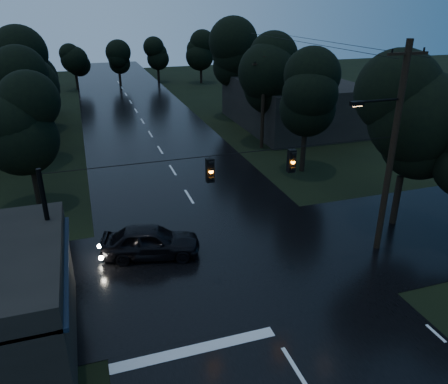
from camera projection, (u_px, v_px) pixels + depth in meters
main_road at (160, 150)px, 36.43m from camera, size 12.00×120.00×0.02m
cross_street at (230, 263)px, 20.75m from camera, size 60.00×9.00×0.02m
building_far_right at (292, 103)px, 43.02m from camera, size 10.00×14.00×4.40m
utility_pole_main at (391, 148)px, 19.89m from camera, size 3.50×0.30×10.00m
utility_pole_far at (263, 102)px, 35.50m from camera, size 2.00×0.30×7.50m
anchor_pole_left at (52, 243)px, 16.54m from camera, size 0.18×0.18×6.00m
span_signals at (251, 165)px, 17.93m from camera, size 15.00×0.37×1.12m
tree_corner_near at (411, 118)px, 22.07m from camera, size 4.48×4.48×9.44m
tree_left_a at (24, 119)px, 24.80m from camera, size 3.92×3.92×8.26m
tree_left_b at (24, 89)px, 31.44m from camera, size 4.20×4.20×8.85m
tree_left_c at (26, 66)px, 39.83m from camera, size 4.48×4.48×9.44m
tree_right_a at (308, 94)px, 29.78m from camera, size 4.20×4.20×8.85m
tree_right_b at (269, 71)px, 36.76m from camera, size 4.48×4.48×9.44m
tree_right_c at (236, 54)px, 45.49m from camera, size 4.76×4.76×10.03m
car at (151, 241)px, 21.01m from camera, size 5.00×2.92×1.60m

